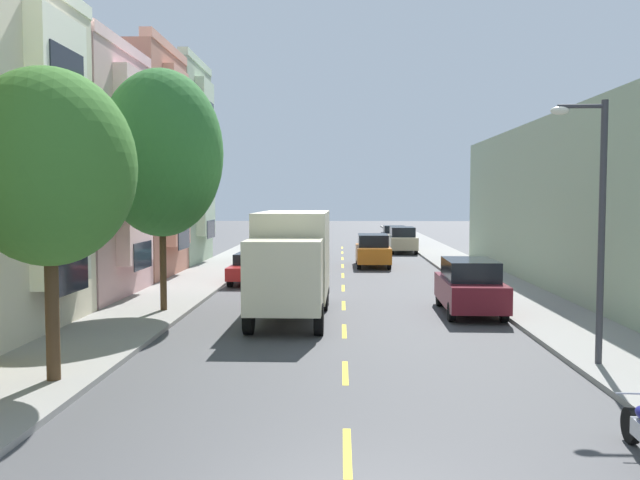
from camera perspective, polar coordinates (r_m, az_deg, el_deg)
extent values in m
plane|color=#424244|center=(39.07, 1.91, -2.48)|extent=(160.00, 160.00, 0.00)
cube|color=gray|center=(37.73, -8.94, -2.64)|extent=(3.20, 120.00, 0.14)
cube|color=gray|center=(37.77, 12.77, -2.67)|extent=(3.20, 120.00, 0.14)
cube|color=yellow|center=(11.62, 2.29, -17.25)|extent=(0.14, 2.20, 0.01)
cube|color=yellow|center=(16.39, 2.13, -11.02)|extent=(0.14, 2.20, 0.01)
cube|color=yellow|center=(21.26, 2.04, -7.62)|extent=(0.14, 2.20, 0.01)
cube|color=yellow|center=(26.18, 1.99, -5.49)|extent=(0.14, 2.20, 0.01)
cube|color=yellow|center=(31.13, 1.95, -4.04)|extent=(0.14, 2.20, 0.01)
cube|color=yellow|center=(36.09, 1.92, -2.98)|extent=(0.14, 2.20, 0.01)
cube|color=yellow|center=(41.06, 1.90, -2.18)|extent=(0.14, 2.20, 0.01)
cube|color=yellow|center=(46.04, 1.89, -1.56)|extent=(0.14, 2.20, 0.01)
cube|color=yellow|center=(51.02, 1.88, -1.05)|extent=(0.14, 2.20, 0.01)
cube|color=yellow|center=(56.01, 1.87, -0.64)|extent=(0.14, 2.20, 0.01)
cube|color=white|center=(21.70, -20.94, 6.96)|extent=(0.55, 3.18, 7.94)
cube|color=#1E232D|center=(21.67, -20.00, -2.72)|extent=(0.04, 2.41, 1.10)
cube|color=#1E232D|center=(21.56, -20.17, 5.37)|extent=(0.04, 2.41, 1.10)
cube|color=#1E232D|center=(21.88, -20.35, 13.39)|extent=(0.04, 2.41, 1.10)
cube|color=#FECACA|center=(29.27, -16.45, 15.24)|extent=(0.60, 7.06, 0.44)
cube|color=#FECACA|center=(28.53, -15.27, 5.90)|extent=(0.55, 3.18, 7.72)
cube|color=#1E232D|center=(28.51, -14.59, -1.26)|extent=(0.04, 2.41, 1.10)
cube|color=#1E232D|center=(28.42, -14.68, 4.72)|extent=(0.04, 2.41, 1.10)
cube|color=#1E232D|center=(28.64, -14.78, 10.66)|extent=(0.04, 2.41, 1.10)
cube|color=#B27560|center=(37.43, -20.97, 5.75)|extent=(11.61, 7.06, 11.40)
cube|color=#E19B83|center=(36.41, -12.80, 15.36)|extent=(0.60, 7.06, 0.44)
cube|color=#E19B83|center=(35.56, -11.85, 6.77)|extent=(0.55, 3.18, 8.89)
cube|color=#1E232D|center=(35.50, -11.30, 0.16)|extent=(0.04, 2.41, 1.10)
cube|color=#1E232D|center=(35.46, -11.37, 5.68)|extent=(0.04, 2.41, 1.10)
cube|color=#1E232D|center=(35.76, -11.44, 11.16)|extent=(0.04, 2.41, 1.10)
cube|color=#99AD8E|center=(44.52, -18.39, 5.86)|extent=(13.33, 7.06, 12.08)
cube|color=beige|center=(43.48, -10.33, 14.36)|extent=(0.60, 7.06, 0.44)
cube|color=beige|center=(42.67, -9.55, 6.75)|extent=(0.55, 3.18, 9.42)
cube|color=#1E232D|center=(42.59, -9.10, 0.91)|extent=(0.04, 2.41, 1.10)
cube|color=#1E232D|center=(42.58, -9.15, 5.79)|extent=(0.04, 2.41, 1.10)
cube|color=#1E232D|center=(42.87, -9.20, 10.63)|extent=(0.04, 2.41, 1.10)
cylinder|color=#47331E|center=(16.02, -21.48, -5.54)|extent=(0.30, 0.30, 3.04)
ellipsoid|color=#387028|center=(15.84, -21.74, 5.69)|extent=(3.72, 3.72, 4.27)
cylinder|color=#47331E|center=(24.74, -12.99, -1.89)|extent=(0.23, 0.23, 3.34)
ellipsoid|color=#2D6B2D|center=(24.68, -13.11, 7.10)|extent=(4.31, 4.31, 5.87)
cylinder|color=#38383D|center=(17.54, 22.49, 0.53)|extent=(0.16, 0.16, 6.29)
cylinder|color=#38383D|center=(17.47, 21.01, 10.40)|extent=(1.10, 0.10, 0.10)
ellipsoid|color=silver|center=(17.30, 19.42, 10.17)|extent=(0.44, 0.28, 0.20)
cube|color=beige|center=(24.40, -2.20, -1.11)|extent=(2.45, 5.62, 2.96)
cube|color=beige|center=(20.52, -3.06, -3.06)|extent=(2.32, 1.92, 2.20)
cube|color=black|center=(19.57, -3.30, -1.96)|extent=(2.02, 0.10, 0.97)
cube|color=black|center=(27.28, -1.74, -4.21)|extent=(2.40, 0.18, 0.24)
cylinder|color=black|center=(20.78, -5.99, -6.56)|extent=(0.29, 0.96, 0.96)
cylinder|color=black|center=(20.59, -0.10, -6.64)|extent=(0.29, 0.96, 0.96)
cylinder|color=black|center=(26.27, -4.23, -4.42)|extent=(0.29, 0.96, 0.96)
cylinder|color=black|center=(26.11, 0.41, -4.46)|extent=(0.29, 0.96, 0.96)
cylinder|color=black|center=(25.18, -4.51, -4.77)|extent=(0.29, 0.96, 0.96)
cylinder|color=black|center=(25.02, 0.33, -4.81)|extent=(0.29, 0.96, 0.96)
cube|color=#333338|center=(57.13, 6.32, 0.15)|extent=(2.10, 5.34, 0.80)
cube|color=black|center=(58.25, 6.21, 0.91)|extent=(1.79, 1.62, 0.60)
cylinder|color=black|center=(59.03, 7.00, -0.13)|extent=(0.23, 0.66, 0.66)
cylinder|color=black|center=(58.86, 5.28, -0.13)|extent=(0.23, 0.66, 0.66)
cylinder|color=black|center=(55.46, 7.41, -0.37)|extent=(0.23, 0.66, 0.66)
cylinder|color=black|center=(55.28, 5.58, -0.37)|extent=(0.23, 0.66, 0.66)
cube|color=tan|center=(51.16, 6.89, -0.19)|extent=(1.99, 4.82, 0.90)
cube|color=black|center=(51.11, 6.90, 0.70)|extent=(1.74, 2.80, 0.70)
cylinder|color=black|center=(52.89, 7.68, -0.57)|extent=(0.23, 0.66, 0.66)
cylinder|color=black|center=(52.75, 5.81, -0.56)|extent=(0.23, 0.66, 0.66)
cylinder|color=black|center=(49.65, 8.04, -0.84)|extent=(0.23, 0.66, 0.66)
cylinder|color=black|center=(49.50, 6.04, -0.84)|extent=(0.23, 0.66, 0.66)
cube|color=maroon|center=(24.86, 12.41, -4.25)|extent=(2.05, 4.84, 0.90)
cube|color=black|center=(24.77, 12.44, -2.42)|extent=(1.77, 2.82, 0.70)
cylinder|color=black|center=(26.67, 13.66, -4.72)|extent=(0.23, 0.66, 0.66)
cylinder|color=black|center=(26.40, 9.96, -4.75)|extent=(0.23, 0.66, 0.66)
cylinder|color=black|center=(23.51, 15.15, -5.85)|extent=(0.23, 0.66, 0.66)
cylinder|color=black|center=(23.20, 10.94, -5.91)|extent=(0.23, 0.66, 0.66)
cube|color=#195B60|center=(42.97, -4.03, -1.10)|extent=(1.83, 4.51, 0.60)
cube|color=black|center=(43.15, -4.00, -0.34)|extent=(1.60, 2.17, 0.50)
cylinder|color=black|center=(41.58, -5.34, -1.67)|extent=(0.22, 0.66, 0.66)
cylinder|color=black|center=(41.40, -3.17, -1.69)|extent=(0.22, 0.66, 0.66)
cylinder|color=black|center=(44.60, -4.83, -1.31)|extent=(0.22, 0.66, 0.66)
cylinder|color=black|center=(44.44, -2.81, -1.32)|extent=(0.22, 0.66, 0.66)
cube|color=#AD1E1E|center=(33.06, -5.69, -2.51)|extent=(1.91, 4.54, 0.60)
cube|color=black|center=(33.23, -5.64, -1.53)|extent=(1.64, 2.20, 0.50)
cylinder|color=black|center=(31.73, -7.53, -3.33)|extent=(0.24, 0.67, 0.66)
cylinder|color=black|center=(31.47, -4.69, -3.36)|extent=(0.24, 0.67, 0.66)
cylinder|color=black|center=(34.72, -6.59, -2.72)|extent=(0.24, 0.67, 0.66)
cylinder|color=black|center=(34.49, -4.00, -2.75)|extent=(0.24, 0.67, 0.66)
cube|color=orange|center=(40.79, 4.44, -1.14)|extent=(1.95, 4.80, 0.90)
cube|color=black|center=(40.74, 4.44, -0.01)|extent=(1.72, 2.78, 0.70)
cylinder|color=black|center=(42.50, 5.50, -1.56)|extent=(0.22, 0.66, 0.66)
cylinder|color=black|center=(42.43, 3.16, -1.56)|extent=(0.22, 0.66, 0.66)
cylinder|color=black|center=(39.26, 5.81, -1.99)|extent=(0.22, 0.66, 0.66)
cylinder|color=black|center=(39.18, 3.28, -1.99)|extent=(0.22, 0.66, 0.66)
cylinder|color=black|center=(12.98, 24.56, -13.93)|extent=(0.17, 0.61, 0.60)
cylinder|color=silver|center=(12.72, 24.82, -11.58)|extent=(0.62, 0.06, 0.03)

